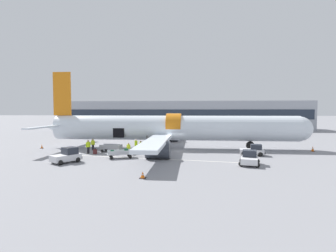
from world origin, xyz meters
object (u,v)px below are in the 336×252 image
baggage_cart_queued (121,154)px  ground_crew_supervisor (141,147)px  baggage_tug_mid (249,159)px  airplane (171,129)px  baggage_tug_lead (253,151)px  ground_crew_loader_a (88,146)px  suitcase_on_tarmac_upright (116,153)px  ground_crew_helper (129,148)px  baggage_tug_rear (67,156)px  baggage_cart_loading (111,148)px  suitcase_on_tarmac_spare (95,152)px  ground_crew_loader_b (93,144)px  ground_crew_driver (136,145)px

baggage_cart_queued → ground_crew_supervisor: 4.30m
baggage_tug_mid → airplane: bearing=129.8°
baggage_tug_lead → ground_crew_loader_a: 21.97m
baggage_tug_mid → suitcase_on_tarmac_upright: size_ratio=4.65×
baggage_tug_lead → ground_crew_helper: ground_crew_helper is taller
baggage_cart_queued → baggage_tug_rear: bearing=-147.6°
ground_crew_supervisor → suitcase_on_tarmac_upright: bearing=-150.0°
baggage_tug_lead → baggage_cart_loading: 19.31m
baggage_cart_queued → airplane: bearing=58.2°
ground_crew_helper → suitcase_on_tarmac_spare: size_ratio=1.99×
baggage_tug_lead → ground_crew_loader_b: (-22.43, 2.24, 0.27)m
baggage_tug_mid → ground_crew_driver: (-14.08, 7.65, 0.27)m
airplane → ground_crew_driver: bearing=-141.0°
ground_crew_helper → suitcase_on_tarmac_upright: ground_crew_helper is taller
ground_crew_loader_a → airplane: bearing=28.5°
baggage_tug_rear → suitcase_on_tarmac_upright: bearing=54.7°
ground_crew_loader_a → suitcase_on_tarmac_upright: 4.10m
baggage_cart_loading → ground_crew_supervisor: ground_crew_supervisor is taller
baggage_cart_queued → suitcase_on_tarmac_upright: baggage_cart_queued is taller
baggage_tug_mid → baggage_cart_loading: 18.98m
ground_crew_supervisor → ground_crew_helper: 1.94m
baggage_cart_queued → ground_crew_loader_a: bearing=152.0°
ground_crew_loader_a → ground_crew_supervisor: (7.03, 1.10, -0.09)m
ground_crew_loader_a → ground_crew_driver: (6.14, 2.11, -0.03)m
ground_crew_loader_a → baggage_cart_queued: bearing=-28.0°
airplane → ground_crew_loader_a: airplane is taller
baggage_cart_loading → ground_crew_loader_a: 3.22m
baggage_cart_queued → ground_crew_supervisor: (1.67, 3.94, 0.37)m
baggage_tug_lead → baggage_tug_mid: 6.42m
baggage_cart_loading → suitcase_on_tarmac_spare: bearing=-125.9°
baggage_tug_rear → baggage_tug_lead: bearing=17.3°
ground_crew_supervisor → baggage_cart_queued: bearing=-113.0°
ground_crew_driver → suitcase_on_tarmac_upright: bearing=-127.8°
baggage_tug_rear → ground_crew_loader_a: (-0.07, 6.19, 0.24)m
ground_crew_loader_b → ground_crew_driver: 6.65m
baggage_cart_loading → baggage_cart_queued: size_ratio=0.96×
ground_crew_driver → ground_crew_supervisor: size_ratio=1.07×
airplane → ground_crew_helper: (-5.08, -6.11, -2.24)m
airplane → baggage_cart_queued: 10.53m
baggage_cart_loading → ground_crew_driver: (3.46, 0.39, 0.45)m
ground_crew_loader_a → suitcase_on_tarmac_spare: size_ratio=2.34×
ground_crew_loader_a → suitcase_on_tarmac_spare: (1.12, -0.44, -0.63)m
airplane → suitcase_on_tarmac_spare: size_ratio=52.00×
ground_crew_loader_a → suitcase_on_tarmac_spare: 1.36m
ground_crew_helper → airplane: bearing=50.3°
baggage_tug_rear → baggage_cart_loading: size_ratio=0.89×
airplane → baggage_tug_lead: size_ratio=12.31×
airplane → ground_crew_driver: size_ratio=22.88×
baggage_tug_mid → baggage_cart_queued: size_ratio=0.80×
baggage_tug_lead → baggage_tug_rear: bearing=-162.7°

